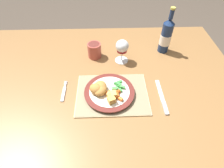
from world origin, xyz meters
TOP-DOWN VIEW (x-y plane):
  - ground_plane at (0.00, 0.00)m, footprint 6.00×6.00m
  - dining_table at (0.00, 0.00)m, footprint 1.44×1.02m
  - placemat at (0.05, -0.09)m, footprint 0.33×0.25m
  - dinner_plate at (0.04, -0.09)m, footprint 0.23×0.23m
  - breaded_croquettes at (-0.01, -0.09)m, footprint 0.10×0.10m
  - green_beans_pile at (0.08, -0.07)m, footprint 0.06×0.07m
  - glazed_carrots at (0.06, -0.13)m, footprint 0.08×0.07m
  - fork at (-0.18, -0.08)m, footprint 0.01×0.13m
  - table_knife at (0.28, -0.13)m, footprint 0.02×0.21m
  - wine_glass at (0.11, 0.15)m, footprint 0.07×0.07m
  - bottle at (0.37, 0.24)m, footprint 0.06×0.06m
  - roast_potatoes at (0.05, -0.14)m, footprint 0.05×0.07m
  - drinking_cup at (-0.04, 0.20)m, footprint 0.08×0.08m

SIDE VIEW (x-z plane):
  - ground_plane at x=0.00m, z-range 0.00..0.00m
  - dining_table at x=0.00m, z-range 0.29..1.03m
  - fork at x=-0.18m, z-range 0.74..0.75m
  - table_knife at x=0.28m, z-range 0.74..0.75m
  - placemat at x=0.05m, z-range 0.74..0.75m
  - dinner_plate at x=0.04m, z-range 0.75..0.77m
  - green_beans_pile at x=0.08m, z-range 0.76..0.78m
  - glazed_carrots at x=0.06m, z-range 0.76..0.79m
  - roast_potatoes at x=0.05m, z-range 0.76..0.79m
  - drinking_cup at x=-0.04m, z-range 0.74..0.83m
  - breaded_croquettes at x=-0.01m, z-range 0.76..0.81m
  - wine_glass at x=0.11m, z-range 0.76..0.90m
  - bottle at x=0.37m, z-range 0.71..0.97m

